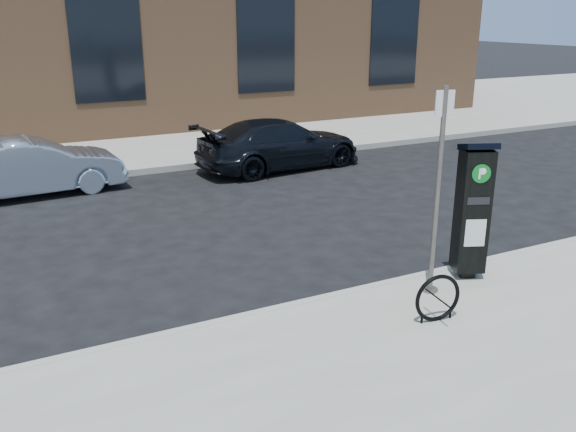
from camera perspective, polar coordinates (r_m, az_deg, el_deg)
ground at (r=8.12m, az=1.88°, el=-8.75°), size 120.00×120.00×0.00m
sidewalk_far at (r=20.94m, az=-17.00°, el=7.67°), size 60.00×12.00×0.15m
curb_near at (r=8.07m, az=1.96°, el=-8.34°), size 60.00×0.12×0.16m
curb_far at (r=15.20m, az=-12.81°, el=4.16°), size 60.00×0.12×0.16m
building at (r=23.58m, az=-19.39°, el=18.56°), size 28.00×10.05×8.25m
parking_kiosk at (r=8.76m, az=16.88°, el=0.64°), size 0.57×0.54×1.95m
sign_pole at (r=8.04m, az=13.81°, el=1.97°), size 0.24×0.22×2.73m
bike_rack at (r=7.62m, az=13.83°, el=-7.49°), size 0.61×0.13×0.61m
car_silver at (r=14.05m, az=-22.80°, el=4.27°), size 3.79×1.53×1.22m
car_dark at (r=15.26m, az=-0.78°, el=6.77°), size 4.40×2.14×1.23m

